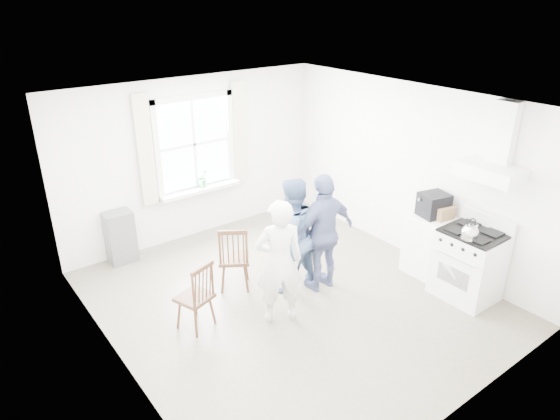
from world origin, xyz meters
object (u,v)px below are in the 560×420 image
at_px(low_cabinet, 428,245).
at_px(windsor_chair_a, 200,290).
at_px(stereo_stack, 434,205).
at_px(person_right, 324,233).
at_px(gas_stove, 469,264).
at_px(person_mid, 291,236).
at_px(person_left, 279,262).
at_px(windsor_chair_b, 234,253).

distance_m(low_cabinet, windsor_chair_a, 3.33).
height_order(stereo_stack, person_right, person_right).
relative_size(gas_stove, windsor_chair_a, 1.24).
bearing_deg(person_mid, windsor_chair_a, 2.78).
bearing_deg(low_cabinet, gas_stove, -95.68).
height_order(gas_stove, windsor_chair_a, gas_stove).
xyz_separation_m(low_cabinet, person_left, (-2.37, 0.39, 0.36)).
xyz_separation_m(stereo_stack, person_mid, (-1.83, 0.85, -0.26)).
xyz_separation_m(gas_stove, windsor_chair_b, (-2.39, 1.97, 0.10)).
height_order(low_cabinet, person_right, person_right).
relative_size(gas_stove, person_right, 0.68).
distance_m(low_cabinet, stereo_stack, 0.61).
bearing_deg(person_left, stereo_stack, -165.11).
bearing_deg(windsor_chair_a, person_right, -5.27).
xyz_separation_m(person_left, person_right, (0.92, 0.24, 0.02)).
relative_size(windsor_chair_a, person_mid, 0.56).
distance_m(gas_stove, stereo_stack, 0.92).
xyz_separation_m(gas_stove, stereo_stack, (0.08, 0.70, 0.58)).
relative_size(windsor_chair_a, windsor_chair_b, 0.94).
relative_size(gas_stove, person_mid, 0.70).
bearing_deg(windsor_chair_a, person_mid, 2.62).
bearing_deg(gas_stove, stereo_stack, 83.21).
bearing_deg(low_cabinet, windsor_chair_a, 166.25).
bearing_deg(windsor_chair_b, stereo_stack, -26.98).
bearing_deg(gas_stove, windsor_chair_b, 140.62).
xyz_separation_m(gas_stove, low_cabinet, (0.07, 0.70, -0.03)).
height_order(gas_stove, stereo_stack, stereo_stack).
bearing_deg(low_cabinet, person_right, 156.58).
xyz_separation_m(windsor_chair_a, person_mid, (1.42, 0.06, 0.25)).
bearing_deg(person_left, low_cabinet, -165.25).
bearing_deg(windsor_chair_a, gas_stove, -25.23).
bearing_deg(stereo_stack, person_left, 170.77).
bearing_deg(windsor_chair_a, stereo_stack, -13.63).
relative_size(windsor_chair_a, person_left, 0.56).
relative_size(low_cabinet, stereo_stack, 2.08).
height_order(gas_stove, windsor_chair_b, gas_stove).
height_order(person_left, person_right, person_right).
height_order(low_cabinet, person_left, person_left).
height_order(gas_stove, low_cabinet, gas_stove).
xyz_separation_m(gas_stove, windsor_chair_a, (-3.17, 1.49, 0.07)).
height_order(person_mid, person_right, person_right).
height_order(low_cabinet, person_mid, person_mid).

